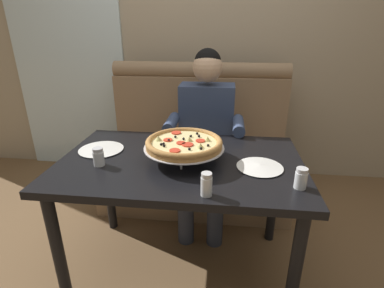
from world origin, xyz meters
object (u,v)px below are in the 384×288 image
Objects in this scene: pizza at (184,144)px; plate_near_left at (101,148)px; shaker_pepper_flakes at (206,186)px; plate_near_right at (260,166)px; booth_bench at (197,153)px; shaker_parmesan at (301,180)px; diner_main at (206,130)px; patio_chair at (120,100)px; shaker_oregano at (99,158)px; dining_table at (181,175)px.

pizza is 1.67× the size of plate_near_left.
plate_near_right is at bearing 48.93° from shaker_pepper_flakes.
booth_bench is at bearing 114.10° from plate_near_right.
booth_bench reaches higher than shaker_parmesan.
patio_chair is at bearing 127.86° from diner_main.
booth_bench is at bearing -49.05° from patio_chair.
shaker_oregano is 0.99× the size of shaker_parmesan.
dining_table is 1.02× the size of diner_main.
diner_main is at bearing 119.81° from shaker_parmesan.
booth_bench is 0.98m from pizza.
pizza is (0.02, -0.88, 0.44)m from booth_bench.
diner_main is at bearing -52.14° from patio_chair.
pizza reaches higher than patio_chair.
shaker_pepper_flakes is at bearing -82.39° from booth_bench.
plate_near_right is (0.32, -0.66, 0.05)m from diner_main.
shaker_pepper_flakes is at bearing -62.90° from patio_chair.
plate_near_right is at bearing -7.09° from pizza.
shaker_pepper_flakes is at bearing -64.33° from dining_table.
shaker_pepper_flakes is (0.16, -1.21, 0.39)m from booth_bench.
diner_main is at bearing 94.32° from shaker_pepper_flakes.
booth_bench is 6.43× the size of plate_near_right.
booth_bench is 1.71m from patio_chair.
plate_near_left is at bearing -120.84° from booth_bench.
plate_near_left is 0.90m from plate_near_right.
booth_bench is at bearing 117.34° from shaker_parmesan.
booth_bench reaches higher than shaker_oregano.
booth_bench is 0.91m from dining_table.
dining_table is at bearing 173.34° from plate_near_right.
diner_main is 0.63m from pizza.
shaker_oregano is at bearing -165.01° from pizza.
shaker_oregano is at bearing 173.29° from shaker_parmesan.
dining_table is at bearing -62.68° from patio_chair.
dining_table is 0.44m from shaker_oregano.
booth_bench is 3.55× the size of pizza.
shaker_oregano is (-0.50, -0.72, 0.08)m from diner_main.
diner_main reaches higher than plate_near_left.
diner_main is 0.78m from plate_near_left.
patio_chair is (-1.12, 2.17, -0.13)m from dining_table.
pizza reaches higher than dining_table.
shaker_oregano is 0.82m from plate_near_right.
dining_table is 12.34× the size of shaker_pepper_flakes.
shaker_oregano is 0.99m from shaker_parmesan.
diner_main reaches higher than booth_bench.
booth_bench is 15.68× the size of shaker_parmesan.
booth_bench is at bearing 108.79° from diner_main.
shaker_parmesan is (0.98, -0.12, 0.00)m from shaker_oregano.
diner_main is at bearing 43.19° from plate_near_left.
plate_near_right is at bearing -6.66° from dining_table.
plate_near_right is at bearing -8.03° from plate_near_left.
pizza is (-0.07, -0.61, 0.13)m from diner_main.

